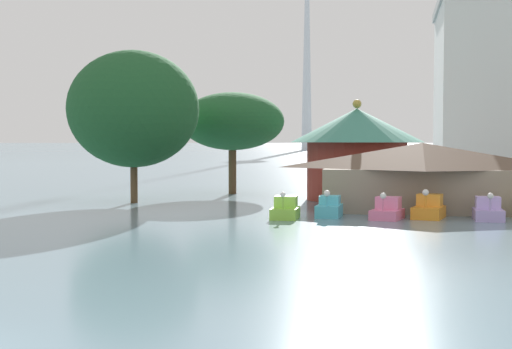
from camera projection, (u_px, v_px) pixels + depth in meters
pedal_boat_lime at (285, 210)px, 42.98m from camera, size 1.57×2.51×1.67m
pedal_boat_cyan at (329, 208)px, 43.78m from camera, size 1.56×2.37×1.72m
pedal_boat_pink at (387, 210)px, 42.71m from camera, size 2.14×2.78×1.65m
pedal_boat_orange at (429, 209)px, 43.06m from camera, size 2.20×2.78×1.82m
pedal_boat_lavender at (488, 211)px, 42.16m from camera, size 1.68×2.48×1.69m
boathouse at (422, 175)px, 47.48m from camera, size 13.72×7.00×4.53m
green_roof_pavilion at (357, 148)px, 56.36m from camera, size 10.45×10.45×7.89m
shoreline_tree_tall_left at (133, 109)px, 53.35m from camera, size 9.80×9.80×11.39m
shoreline_tree_mid at (232, 121)px, 62.34m from camera, size 9.07×9.07×8.86m
distant_broadcast_tower at (307, 9)px, 324.41m from camera, size 8.51×8.51×141.50m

